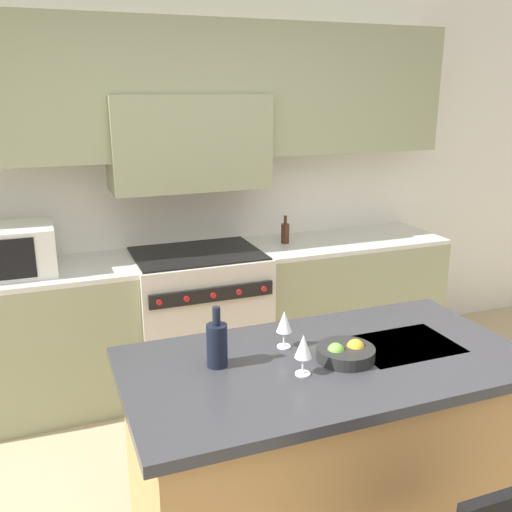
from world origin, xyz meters
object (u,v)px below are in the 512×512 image
object	(u,v)px
wine_bottle	(217,344)
fruit_bowl	(346,353)
range_stove	(199,318)
oil_bottle_on_counter	(285,233)
microwave	(4,251)
wine_glass_near	(303,348)
wine_glass_far	(284,323)

from	to	relation	value
wine_bottle	fruit_bowl	xyz separation A→B (m)	(0.50, -0.14, -0.06)
range_stove	oil_bottle_on_counter	size ratio (longest dim) A/B	4.73
wine_bottle	oil_bottle_on_counter	distance (m)	1.93
microwave	wine_bottle	xyz separation A→B (m)	(0.82, -1.58, -0.04)
microwave	fruit_bowl	size ratio (longest dim) A/B	2.39
range_stove	microwave	bearing A→B (deg)	179.08
range_stove	wine_bottle	distance (m)	1.70
wine_glass_near	microwave	bearing A→B (deg)	121.84
microwave	oil_bottle_on_counter	xyz separation A→B (m)	(1.83, 0.06, -0.07)
microwave	oil_bottle_on_counter	bearing A→B (deg)	1.73
wine_glass_near	range_stove	bearing A→B (deg)	87.94
oil_bottle_on_counter	wine_bottle	bearing A→B (deg)	-121.78
range_stove	wine_glass_far	world-z (taller)	wine_glass_far
range_stove	wine_glass_near	bearing A→B (deg)	-92.06
wine_bottle	oil_bottle_on_counter	bearing A→B (deg)	58.22
wine_bottle	wine_glass_far	world-z (taller)	wine_bottle
range_stove	wine_bottle	world-z (taller)	wine_bottle
wine_glass_near	wine_glass_far	bearing A→B (deg)	83.13
wine_glass_far	fruit_bowl	world-z (taller)	wine_glass_far
wine_glass_far	oil_bottle_on_counter	bearing A→B (deg)	66.03
fruit_bowl	oil_bottle_on_counter	bearing A→B (deg)	73.79
wine_glass_near	oil_bottle_on_counter	world-z (taller)	oil_bottle_on_counter
microwave	fruit_bowl	world-z (taller)	microwave
microwave	oil_bottle_on_counter	distance (m)	1.83
wine_bottle	wine_glass_far	distance (m)	0.32
wine_bottle	fruit_bowl	world-z (taller)	wine_bottle
range_stove	wine_bottle	bearing A→B (deg)	-102.47
range_stove	fruit_bowl	world-z (taller)	fruit_bowl
wine_glass_near	wine_bottle	bearing A→B (deg)	146.44
microwave	fruit_bowl	distance (m)	2.17
microwave	oil_bottle_on_counter	size ratio (longest dim) A/B	2.84
range_stove	wine_glass_far	xyz separation A→B (m)	(-0.03, -1.51, 0.57)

